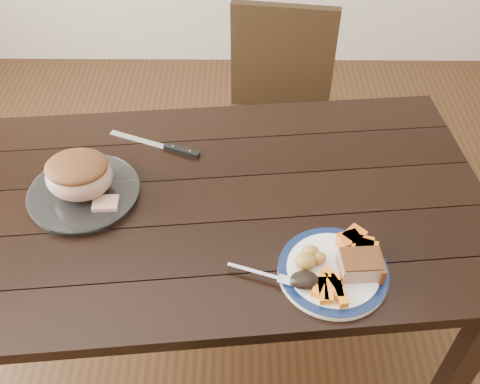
{
  "coord_description": "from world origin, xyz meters",
  "views": [
    {
      "loc": [
        0.09,
        -1.07,
        1.86
      ],
      "look_at": [
        0.08,
        -0.02,
        0.8
      ],
      "focal_mm": 40.0,
      "sensor_mm": 36.0,
      "label": 1
    }
  ],
  "objects_px": {
    "fork": "(267,275)",
    "carving_knife": "(170,148)",
    "dining_table": "(214,221)",
    "pork_slice": "(360,265)",
    "dinner_plate": "(333,272)",
    "roast_joint": "(79,177)",
    "chair_far": "(277,110)",
    "serving_platter": "(84,194)"
  },
  "relations": [
    {
      "from": "chair_far",
      "to": "roast_joint",
      "type": "bearing_deg",
      "value": 58.49
    },
    {
      "from": "dinner_plate",
      "to": "fork",
      "type": "xyz_separation_m",
      "value": [
        -0.17,
        -0.02,
        0.01
      ]
    },
    {
      "from": "carving_knife",
      "to": "chair_far",
      "type": "bearing_deg",
      "value": 76.07
    },
    {
      "from": "roast_joint",
      "to": "carving_knife",
      "type": "relative_size",
      "value": 0.61
    },
    {
      "from": "serving_platter",
      "to": "roast_joint",
      "type": "bearing_deg",
      "value": 180.0
    },
    {
      "from": "dining_table",
      "to": "pork_slice",
      "type": "bearing_deg",
      "value": -35.0
    },
    {
      "from": "chair_far",
      "to": "dining_table",
      "type": "bearing_deg",
      "value": 80.78
    },
    {
      "from": "fork",
      "to": "serving_platter",
      "type": "bearing_deg",
      "value": 169.24
    },
    {
      "from": "pork_slice",
      "to": "roast_joint",
      "type": "xyz_separation_m",
      "value": [
        -0.75,
        0.28,
        0.04
      ]
    },
    {
      "from": "chair_far",
      "to": "carving_knife",
      "type": "xyz_separation_m",
      "value": [
        -0.37,
        -0.52,
        0.23
      ]
    },
    {
      "from": "dining_table",
      "to": "dinner_plate",
      "type": "distance_m",
      "value": 0.42
    },
    {
      "from": "roast_joint",
      "to": "fork",
      "type": "bearing_deg",
      "value": -29.37
    },
    {
      "from": "pork_slice",
      "to": "fork",
      "type": "height_order",
      "value": "pork_slice"
    },
    {
      "from": "dinner_plate",
      "to": "carving_knife",
      "type": "distance_m",
      "value": 0.67
    },
    {
      "from": "dining_table",
      "to": "fork",
      "type": "relative_size",
      "value": 9.66
    },
    {
      "from": "fork",
      "to": "carving_knife",
      "type": "xyz_separation_m",
      "value": [
        -0.29,
        0.5,
        -0.01
      ]
    },
    {
      "from": "dining_table",
      "to": "chair_far",
      "type": "xyz_separation_m",
      "value": [
        0.23,
        0.74,
        -0.13
      ]
    },
    {
      "from": "dining_table",
      "to": "chair_far",
      "type": "distance_m",
      "value": 0.78
    },
    {
      "from": "fork",
      "to": "pork_slice",
      "type": "bearing_deg",
      "value": 22.72
    },
    {
      "from": "dinner_plate",
      "to": "fork",
      "type": "height_order",
      "value": "fork"
    },
    {
      "from": "dinner_plate",
      "to": "serving_platter",
      "type": "xyz_separation_m",
      "value": [
        -0.69,
        0.27,
        0.0
      ]
    },
    {
      "from": "chair_far",
      "to": "carving_knife",
      "type": "relative_size",
      "value": 3.05
    },
    {
      "from": "dinner_plate",
      "to": "serving_platter",
      "type": "distance_m",
      "value": 0.74
    },
    {
      "from": "pork_slice",
      "to": "carving_knife",
      "type": "distance_m",
      "value": 0.72
    },
    {
      "from": "dinner_plate",
      "to": "serving_platter",
      "type": "height_order",
      "value": "serving_platter"
    },
    {
      "from": "roast_joint",
      "to": "chair_far",
      "type": "bearing_deg",
      "value": 50.4
    },
    {
      "from": "dining_table",
      "to": "roast_joint",
      "type": "height_order",
      "value": "roast_joint"
    },
    {
      "from": "dining_table",
      "to": "dinner_plate",
      "type": "relative_size",
      "value": 6.0
    },
    {
      "from": "dining_table",
      "to": "roast_joint",
      "type": "bearing_deg",
      "value": 178.39
    },
    {
      "from": "fork",
      "to": "carving_knife",
      "type": "bearing_deg",
      "value": 138.69
    },
    {
      "from": "dining_table",
      "to": "dinner_plate",
      "type": "height_order",
      "value": "dinner_plate"
    },
    {
      "from": "fork",
      "to": "carving_knife",
      "type": "height_order",
      "value": "fork"
    },
    {
      "from": "dining_table",
      "to": "dinner_plate",
      "type": "bearing_deg",
      "value": -39.39
    },
    {
      "from": "fork",
      "to": "roast_joint",
      "type": "bearing_deg",
      "value": 169.24
    },
    {
      "from": "fork",
      "to": "roast_joint",
      "type": "height_order",
      "value": "roast_joint"
    },
    {
      "from": "dinner_plate",
      "to": "carving_knife",
      "type": "xyz_separation_m",
      "value": [
        -0.46,
        0.48,
        -0.0
      ]
    },
    {
      "from": "pork_slice",
      "to": "chair_far",
      "type": "bearing_deg",
      "value": 98.49
    },
    {
      "from": "dinner_plate",
      "to": "roast_joint",
      "type": "xyz_separation_m",
      "value": [
        -0.69,
        0.27,
        0.07
      ]
    },
    {
      "from": "dining_table",
      "to": "roast_joint",
      "type": "distance_m",
      "value": 0.41
    },
    {
      "from": "chair_far",
      "to": "serving_platter",
      "type": "bearing_deg",
      "value": 58.49
    },
    {
      "from": "chair_far",
      "to": "fork",
      "type": "relative_size",
      "value": 5.35
    },
    {
      "from": "chair_far",
      "to": "dinner_plate",
      "type": "height_order",
      "value": "chair_far"
    }
  ]
}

